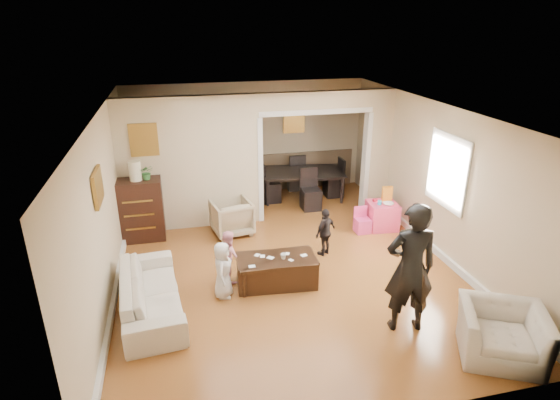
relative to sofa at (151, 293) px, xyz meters
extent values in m
plane|color=#AD6A2C|center=(2.17, 0.98, -0.29)|extent=(7.00, 7.00, 0.00)
cube|color=beige|center=(0.79, 2.78, 1.01)|extent=(2.75, 0.18, 2.60)
cube|color=beige|center=(4.64, 2.78, 1.01)|extent=(0.55, 0.18, 2.60)
cube|color=beige|center=(3.27, 2.78, 2.13)|extent=(2.22, 0.18, 0.35)
cube|color=white|center=(4.90, 0.58, 1.26)|extent=(0.03, 0.95, 1.10)
cube|color=brown|center=(-0.03, 2.68, 1.56)|extent=(0.45, 0.03, 0.55)
cube|color=brown|center=(-0.54, 0.38, 1.51)|extent=(0.03, 0.55, 0.40)
cube|color=brown|center=(3.27, 4.42, 1.41)|extent=(0.45, 0.03, 0.55)
imported|color=beige|center=(0.00, 0.00, 0.00)|extent=(0.97, 2.08, 0.59)
imported|color=tan|center=(1.46, 2.26, 0.04)|extent=(0.84, 0.85, 0.67)
imported|color=beige|center=(4.22, -1.95, 0.03)|extent=(1.26, 1.21, 0.64)
cube|color=black|center=(-0.23, 2.42, 0.29)|extent=(0.85, 0.48, 1.18)
cylinder|color=beige|center=(-0.23, 2.42, 1.06)|extent=(0.22, 0.22, 0.36)
imported|color=#387B36|center=(-0.03, 2.42, 1.02)|extent=(0.25, 0.21, 0.28)
cube|color=#351D10|center=(1.90, 0.28, -0.07)|extent=(1.27, 0.72, 0.46)
imported|color=silver|center=(2.00, 0.23, 0.21)|extent=(0.10, 0.10, 0.08)
cube|color=#FF4375|center=(4.40, 1.82, -0.03)|extent=(0.59, 0.59, 0.53)
cube|color=yellow|center=(4.52, 1.92, 0.39)|extent=(0.20, 0.08, 0.30)
cylinder|color=#28A2C9|center=(4.30, 1.77, 0.28)|extent=(0.08, 0.08, 0.08)
cube|color=red|center=(4.28, 1.94, 0.26)|extent=(0.09, 0.08, 0.05)
imported|color=silver|center=(4.45, 1.70, 0.26)|extent=(0.22, 0.22, 0.05)
imported|color=black|center=(3.31, 3.72, 0.03)|extent=(1.98, 1.28, 0.65)
imported|color=black|center=(3.34, -1.18, 0.62)|extent=(0.72, 0.53, 1.83)
imported|color=silver|center=(1.05, 0.13, 0.15)|extent=(0.39, 0.49, 0.89)
imported|color=pink|center=(1.20, 0.58, 0.13)|extent=(0.42, 0.48, 0.85)
imported|color=black|center=(2.95, 1.03, 0.14)|extent=(0.54, 0.46, 0.87)
cube|color=white|center=(1.48, 0.11, 0.17)|extent=(0.10, 0.08, 0.00)
cube|color=white|center=(2.34, 0.26, 0.17)|extent=(0.11, 0.10, 0.00)
cube|color=white|center=(1.81, 0.31, 0.17)|extent=(0.13, 0.13, 0.00)
cube|color=white|center=(2.10, 0.16, 0.17)|extent=(0.09, 0.10, 0.00)
cube|color=white|center=(2.09, 0.37, 0.17)|extent=(0.09, 0.10, 0.00)
cube|color=white|center=(1.70, 0.38, 0.17)|extent=(0.09, 0.10, 0.00)
cube|color=white|center=(1.62, 0.44, 0.17)|extent=(0.11, 0.11, 0.00)
camera|label=1|loc=(0.53, -5.76, 3.62)|focal=29.16mm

